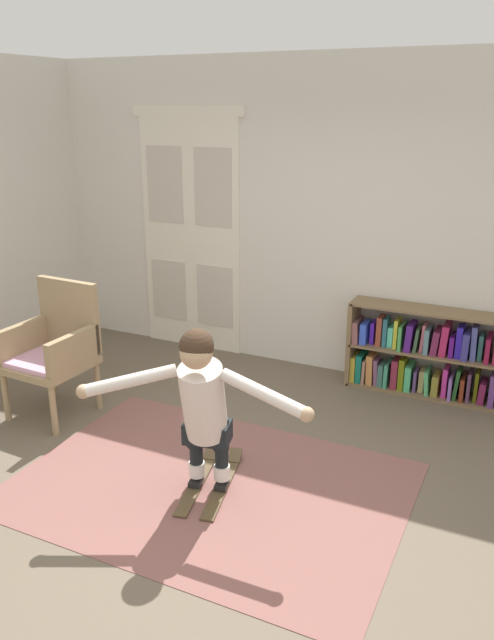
# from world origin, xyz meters

# --- Properties ---
(ground_plane) EXTENTS (7.20, 7.20, 0.00)m
(ground_plane) POSITION_xyz_m (0.00, 0.00, 0.00)
(ground_plane) COLOR brown
(back_wall) EXTENTS (6.00, 0.10, 2.90)m
(back_wall) POSITION_xyz_m (0.00, 2.60, 1.45)
(back_wall) COLOR silver
(back_wall) RESTS_ON ground
(double_door) EXTENTS (1.22, 0.05, 2.45)m
(double_door) POSITION_xyz_m (-1.52, 2.54, 1.23)
(double_door) COLOR silver
(double_door) RESTS_ON ground
(rug) EXTENTS (2.60, 1.85, 0.01)m
(rug) POSITION_xyz_m (-0.08, 0.27, 0.00)
(rug) COLOR #81534C
(rug) RESTS_ON ground
(bookshelf) EXTENTS (1.56, 0.30, 0.79)m
(bookshelf) POSITION_xyz_m (1.01, 2.39, 0.35)
(bookshelf) COLOR brown
(bookshelf) RESTS_ON ground
(wicker_chair) EXTENTS (0.63, 0.63, 1.10)m
(wicker_chair) POSITION_xyz_m (-1.76, 0.72, 0.58)
(wicker_chair) COLOR #99805B
(wicker_chair) RESTS_ON ground
(skis_pair) EXTENTS (0.44, 0.83, 0.07)m
(skis_pair) POSITION_xyz_m (-0.09, 0.30, 0.02)
(skis_pair) COLOR brown
(skis_pair) RESTS_ON rug
(person_skier) EXTENTS (1.44, 0.69, 1.14)m
(person_skier) POSITION_xyz_m (-0.06, 0.16, 0.71)
(person_skier) COLOR white
(person_skier) RESTS_ON skis_pair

